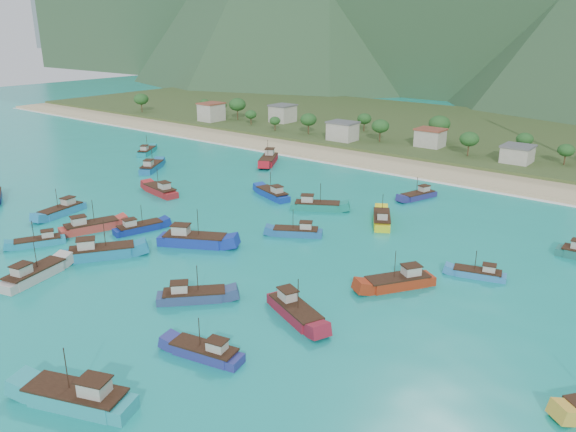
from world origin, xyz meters
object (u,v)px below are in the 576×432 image
Objects in this scene: boat_21 at (139,228)px; boat_25 at (268,160)px; boat_15 at (316,206)px; boat_23 at (193,296)px; boat_8 at (295,312)px; boat_17 at (62,211)px; boat_22 at (152,167)px; boat_19 at (205,353)px; boat_6 at (273,194)px; boat_30 at (101,253)px; boat_4 at (418,196)px; boat_7 at (160,191)px; boat_13 at (297,232)px; boat_14 at (78,398)px; boat_5 at (478,274)px; boat_29 at (147,152)px; boat_24 at (399,282)px; boat_27 at (90,227)px; boat_28 at (34,275)px; boat_26 at (382,220)px; boat_2 at (194,240)px; boat_31 at (39,242)px.

boat_21 is 60.60m from boat_25.
boat_15 reaches higher than boat_23.
boat_8 is at bearing 102.13° from boat_25.
boat_22 is (-15.05, 36.04, 0.08)m from boat_17.
boat_6 is at bearing 20.78° from boat_19.
boat_4 is at bearing 102.05° from boat_30.
boat_19 is at bearing -128.25° from boat_6.
boat_7 is 38.22m from boat_15.
boat_13 is 0.75× the size of boat_14.
boat_13 is 0.97× the size of boat_19.
boat_5 is 0.85× the size of boat_29.
boat_14 is 101.71m from boat_22.
boat_24 reaches higher than boat_13.
boat_25 reaches higher than boat_7.
boat_19 is at bearing 114.32° from boat_4.
boat_28 is at bearing -37.09° from boat_27.
boat_28 is (-30.26, -57.10, 0.05)m from boat_26.
boat_15 is 0.99× the size of boat_17.
boat_30 reaches higher than boat_17.
boat_30 is at bearing 105.18° from boat_5.
boat_21 is 1.07× the size of boat_23.
boat_4 is at bearing 116.42° from boat_15.
boat_27 is at bearing -99.59° from boat_2.
boat_24 is at bearing 127.23° from boat_5.
boat_8 is at bearing -61.37° from boat_29.
boat_15 is 1.11× the size of boat_19.
boat_30 is at bearing -161.77° from boat_6.
boat_14 reaches higher than boat_13.
boat_2 is at bearing -114.64° from boat_31.
boat_4 is 0.89× the size of boat_17.
boat_8 reaches higher than boat_4.
boat_21 is at bearing -73.31° from boat_22.
boat_17 is (-4.72, -22.65, -0.06)m from boat_7.
boat_19 is at bearing -160.33° from boat_31.
boat_7 reaches higher than boat_19.
boat_27 reaches higher than boat_24.
boat_14 is at bearing 10.67° from boat_8.
boat_30 is (21.82, -31.24, 0.10)m from boat_7.
boat_29 is at bearing -130.44° from boat_15.
boat_23 is at bearing 92.39° from boat_25.
boat_5 is 62.87m from boat_21.
boat_15 is 37.59m from boat_21.
boat_26 is 89.73m from boat_29.
boat_5 is at bearing -78.56° from boat_7.
boat_7 is at bearing 147.02° from boat_21.
boat_17 is (-27.30, -36.98, 0.00)m from boat_6.
boat_4 is at bearing -5.31° from boat_19.
boat_22 is 0.98× the size of boat_28.
boat_24 is 0.94× the size of boat_28.
boat_25 is at bearing 20.79° from boat_22.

